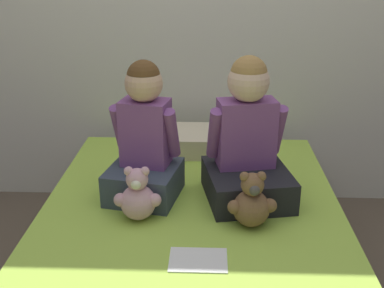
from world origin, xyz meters
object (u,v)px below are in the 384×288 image
at_px(bed, 190,269).
at_px(teddy_bear_held_by_left_child, 138,197).
at_px(sign_card, 198,260).
at_px(child_on_left, 144,142).
at_px(teddy_bear_held_by_right_child, 252,203).
at_px(pillow_at_headboard, 196,141).
at_px(child_on_right, 247,145).

bearing_deg(bed, teddy_bear_held_by_left_child, 171.09).
bearing_deg(sign_card, bed, 98.63).
distance_m(child_on_left, teddy_bear_held_by_right_child, 0.55).
bearing_deg(pillow_at_headboard, teddy_bear_held_by_left_child, -106.21).
bearing_deg(teddy_bear_held_by_left_child, bed, -10.12).
height_order(child_on_right, teddy_bear_held_by_left_child, child_on_right).
xyz_separation_m(bed, sign_card, (0.04, -0.25, 0.23)).
relative_size(child_on_left, teddy_bear_held_by_right_child, 2.59).
relative_size(teddy_bear_held_by_left_child, pillow_at_headboard, 0.46).
distance_m(child_on_right, sign_card, 0.60).
height_order(child_on_left, teddy_bear_held_by_left_child, child_on_left).
relative_size(child_on_right, sign_card, 3.03).
xyz_separation_m(teddy_bear_held_by_left_child, teddy_bear_held_by_right_child, (0.46, -0.04, 0.00)).
bearing_deg(child_on_right, bed, -143.85).
xyz_separation_m(child_on_right, sign_card, (-0.20, -0.51, -0.25)).
xyz_separation_m(teddy_bear_held_by_right_child, sign_card, (-0.21, -0.25, -0.10)).
height_order(child_on_left, sign_card, child_on_left).
bearing_deg(teddy_bear_held_by_left_child, sign_card, -49.48).
bearing_deg(child_on_left, bed, -38.06).
xyz_separation_m(child_on_left, teddy_bear_held_by_left_child, (-0.01, -0.22, -0.16)).
relative_size(pillow_at_headboard, sign_card, 2.42).
xyz_separation_m(bed, child_on_right, (0.24, 0.26, 0.47)).
distance_m(bed, sign_card, 0.34).
height_order(child_on_left, child_on_right, child_on_right).
xyz_separation_m(bed, child_on_left, (-0.21, 0.25, 0.48)).
bearing_deg(child_on_left, child_on_right, 12.27).
relative_size(bed, teddy_bear_held_by_left_child, 8.27).
height_order(bed, teddy_bear_held_by_left_child, teddy_bear_held_by_left_child).
bearing_deg(bed, child_on_left, 130.20).
height_order(bed, sign_card, sign_card).
xyz_separation_m(child_on_left, child_on_right, (0.45, 0.00, -0.01)).
height_order(teddy_bear_held_by_right_child, sign_card, teddy_bear_held_by_right_child).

